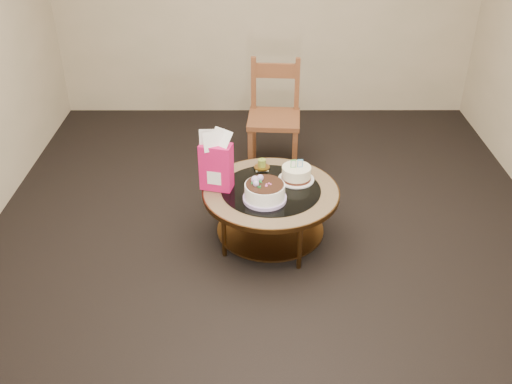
{
  "coord_description": "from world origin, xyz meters",
  "views": [
    {
      "loc": [
        -0.12,
        -3.6,
        2.66
      ],
      "look_at": [
        -0.11,
        0.02,
        0.42
      ],
      "focal_mm": 40.0,
      "sensor_mm": 36.0,
      "label": 1
    }
  ],
  "objects_px": {
    "coffee_table": "(271,198)",
    "dining_chair": "(274,116)",
    "decorated_cake": "(264,193)",
    "cream_cake": "(296,174)",
    "gift_bag": "(216,161)"
  },
  "relations": [
    {
      "from": "cream_cake",
      "to": "gift_bag",
      "type": "height_order",
      "value": "gift_bag"
    },
    {
      "from": "decorated_cake",
      "to": "gift_bag",
      "type": "xyz_separation_m",
      "value": [
        -0.35,
        0.17,
        0.17
      ]
    },
    {
      "from": "dining_chair",
      "to": "cream_cake",
      "type": "bearing_deg",
      "value": -78.55
    },
    {
      "from": "coffee_table",
      "to": "dining_chair",
      "type": "bearing_deg",
      "value": 87.27
    },
    {
      "from": "cream_cake",
      "to": "dining_chair",
      "type": "height_order",
      "value": "dining_chair"
    },
    {
      "from": "cream_cake",
      "to": "decorated_cake",
      "type": "bearing_deg",
      "value": -136.49
    },
    {
      "from": "decorated_cake",
      "to": "dining_chair",
      "type": "xyz_separation_m",
      "value": [
        0.11,
        1.34,
        -0.01
      ]
    },
    {
      "from": "decorated_cake",
      "to": "cream_cake",
      "type": "relative_size",
      "value": 1.15
    },
    {
      "from": "decorated_cake",
      "to": "gift_bag",
      "type": "relative_size",
      "value": 0.69
    },
    {
      "from": "coffee_table",
      "to": "cream_cake",
      "type": "distance_m",
      "value": 0.27
    },
    {
      "from": "decorated_cake",
      "to": "cream_cake",
      "type": "bearing_deg",
      "value": 48.9
    },
    {
      "from": "coffee_table",
      "to": "dining_chair",
      "type": "height_order",
      "value": "dining_chair"
    },
    {
      "from": "dining_chair",
      "to": "coffee_table",
      "type": "bearing_deg",
      "value": -88.68
    },
    {
      "from": "coffee_table",
      "to": "cream_cake",
      "type": "height_order",
      "value": "cream_cake"
    },
    {
      "from": "gift_bag",
      "to": "dining_chair",
      "type": "distance_m",
      "value": 1.27
    }
  ]
}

